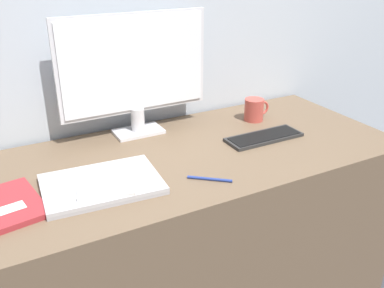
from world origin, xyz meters
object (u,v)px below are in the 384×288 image
Objects in this scene: ereader at (105,180)px; coffee_mug at (254,110)px; monitor at (135,70)px; laptop at (102,184)px; notebook at (4,206)px; pen at (209,180)px; keyboard at (264,137)px.

coffee_mug is (0.71, 0.25, 0.02)m from ereader.
monitor is 0.48m from laptop.
monitor is 2.17× the size of notebook.
monitor is 4.99× the size of pen.
pen is at bearing -20.15° from ereader.
laptop is (-0.25, -0.34, -0.24)m from monitor.
monitor reaches higher than keyboard.
monitor is 1.92× the size of keyboard.
monitor reaches higher than coffee_mug.
ereader is 2.00× the size of pen.
notebook is at bearing 177.44° from laptop.
pen is at bearing -12.83° from notebook.
laptop is at bearing 158.60° from pen.
keyboard is 0.39m from pen.
keyboard is 0.20m from coffee_mug.
keyboard is 0.82× the size of laptop.
pen is at bearing -152.44° from keyboard.
keyboard is at bearing 3.06° from notebook.
pen is at bearing -21.40° from laptop.
ereader reaches higher than notebook.
ereader reaches higher than keyboard.
ereader is 0.31m from pen.
notebook is 1.02m from coffee_mug.
notebook is at bearing -167.25° from coffee_mug.
laptop reaches higher than pen.
coffee_mug reaches higher than keyboard.
laptop reaches higher than notebook.
monitor is 0.54m from keyboard.
ereader is at bearing -173.55° from keyboard.
ereader reaches higher than laptop.
ereader is (0.01, -0.01, 0.02)m from laptop.
ereader is at bearing -160.88° from coffee_mug.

